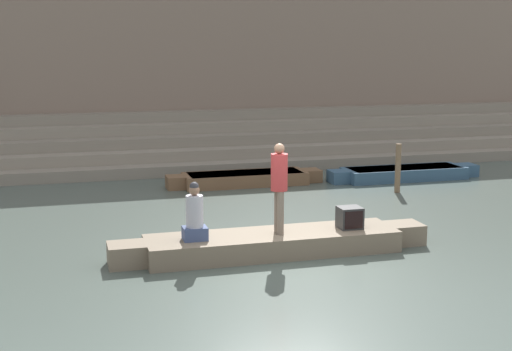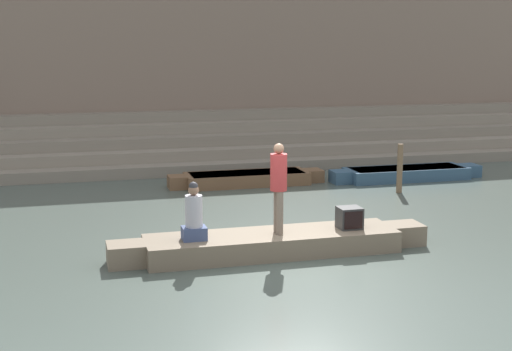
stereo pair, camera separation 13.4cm
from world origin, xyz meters
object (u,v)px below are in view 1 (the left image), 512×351
at_px(tv_set, 350,218).
at_px(moored_boat_distant, 245,178).
at_px(rowboat_main, 273,243).
at_px(person_standing, 279,182).
at_px(mooring_post, 398,168).
at_px(moored_boat_shore, 404,173).
at_px(person_rowing, 195,216).

relative_size(tv_set, moored_boat_distant, 0.10).
bearing_deg(rowboat_main, tv_set, 1.03).
bearing_deg(person_standing, rowboat_main, 154.01).
height_order(moored_boat_distant, mooring_post, mooring_post).
bearing_deg(moored_boat_shore, rowboat_main, -139.08).
height_order(person_standing, person_rowing, person_standing).
xyz_separation_m(tv_set, moored_boat_distant, (-0.38, 6.65, -0.43)).
height_order(person_standing, moored_boat_distant, person_standing).
height_order(person_rowing, moored_boat_distant, person_rowing).
relative_size(tv_set, moored_boat_shore, 0.10).
xyz_separation_m(moored_boat_shore, moored_boat_distant, (-4.74, 0.44, 0.00)).
relative_size(person_standing, person_rowing, 1.59).
height_order(rowboat_main, tv_set, tv_set).
bearing_deg(person_standing, moored_boat_distant, 79.42).
distance_m(rowboat_main, mooring_post, 6.66).
height_order(rowboat_main, moored_boat_shore, rowboat_main).
distance_m(rowboat_main, moored_boat_distant, 6.71).
height_order(person_rowing, mooring_post, person_rowing).
bearing_deg(rowboat_main, moored_boat_distant, 82.63).
relative_size(person_standing, moored_boat_shore, 0.37).
relative_size(moored_boat_distant, mooring_post, 3.38).
relative_size(person_rowing, mooring_post, 0.82).
height_order(rowboat_main, person_standing, person_standing).
distance_m(moored_boat_shore, moored_boat_distant, 4.76).
xyz_separation_m(person_standing, moored_boat_distant, (1.07, 6.65, -1.22)).
relative_size(moored_boat_shore, moored_boat_distant, 1.04).
distance_m(person_rowing, mooring_post, 7.87).
distance_m(rowboat_main, person_rowing, 1.65).
relative_size(person_standing, moored_boat_distant, 0.39).
bearing_deg(person_rowing, mooring_post, 44.48).
distance_m(person_standing, moored_boat_distant, 6.85).
height_order(person_rowing, tv_set, person_rowing).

